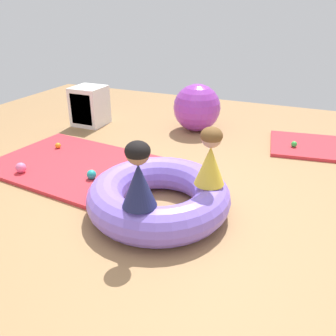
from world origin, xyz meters
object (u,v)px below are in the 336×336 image
Objects in this scene: child_in_navy at (139,175)px; child_in_yellow at (210,157)px; inflatable_cushion at (159,196)px; play_ball_orange at (58,146)px; play_ball_teal at (92,175)px; exercise_ball_large at (197,108)px; play_ball_pink at (21,168)px; storage_cube at (89,106)px; play_ball_green at (294,144)px.

child_in_navy reaches higher than child_in_yellow.
child_in_navy reaches higher than inflatable_cushion.
play_ball_teal is at bearing -31.90° from play_ball_orange.
child_in_yellow is at bearing -5.67° from play_ball_teal.
child_in_navy is 0.76× the size of exercise_ball_large.
inflatable_cushion is 11.26× the size of play_ball_pink.
child_in_navy is at bearing -80.01° from exercise_ball_large.
play_ball_teal reaches higher than play_ball_orange.
child_in_navy is at bearing -47.99° from storage_cube.
child_in_navy reaches higher than play_ball_orange.
child_in_navy is at bearing -110.68° from play_ball_green.
child_in_navy is 2.17m from play_ball_orange.
play_ball_pink is (-2.55, -1.88, 0.02)m from play_ball_green.
storage_cube is (-2.88, -0.16, 0.20)m from play_ball_green.
play_ball_orange is at bearing 97.54° from play_ball_pink.
play_ball_green is at bearing 36.41° from play_ball_pink.
child_in_yellow is at bearing 1.20° from play_ball_pink.
play_ball_green is at bearing 24.09° from play_ball_orange.
child_in_yellow is 2.24m from exercise_ball_large.
child_in_yellow is at bearing -106.12° from play_ball_green.
inflatable_cushion is at bearing -24.25° from play_ball_orange.
play_ball_pink is (-2.02, -0.04, -0.45)m from child_in_yellow.
exercise_ball_large is at bearing 60.44° from play_ball_pink.
play_ball_teal is at bearing 12.35° from play_ball_pink.
exercise_ball_large is at bearing -170.18° from child_in_yellow.
play_ball_orange is (-1.75, 1.19, -0.48)m from child_in_navy.
storage_cube is (-1.10, 1.56, 0.19)m from play_ball_teal.
exercise_ball_large is (1.20, 2.11, 0.23)m from play_ball_pink.
play_ball_green is 0.75× the size of play_ball_teal.
child_in_yellow is 0.86× the size of storage_cube.
child_in_navy reaches higher than exercise_ball_large.
exercise_ball_large is (1.29, 1.41, 0.25)m from play_ball_orange.
inflatable_cushion reaches higher than play_ball_orange.
play_ball_green is at bearing -9.76° from exercise_ball_large.
play_ball_orange is 0.10× the size of exercise_ball_large.
inflatable_cushion is at bearing -42.60° from storage_cube.
play_ball_pink is at bearing 38.42° from child_in_navy.
exercise_ball_large reaches higher than play_ball_orange.
storage_cube is (-0.24, 1.02, 0.21)m from play_ball_orange.
exercise_ball_large is at bearing 170.24° from play_ball_green.
inflatable_cushion is at bearing -15.55° from play_ball_teal.
child_in_yellow is 2.07m from play_ball_pink.
play_ball_green reaches higher than play_ball_orange.
play_ball_pink is at bearing 177.51° from inflatable_cushion.
exercise_ball_large is (-0.42, 2.18, 0.17)m from inflatable_cushion.
play_ball_teal is at bearing 18.61° from child_in_navy.
child_in_navy is 0.89× the size of storage_cube.
exercise_ball_large reaches higher than play_ball_teal.
play_ball_teal is at bearing -136.21° from play_ball_green.
child_in_yellow is at bearing -69.62° from child_in_navy.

